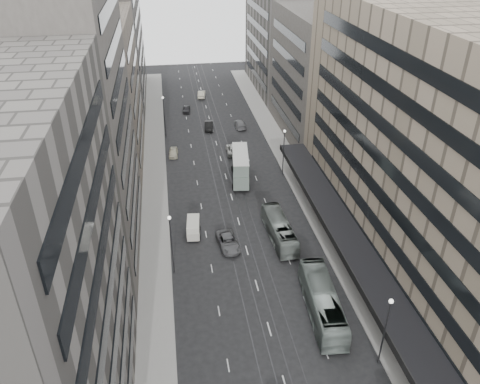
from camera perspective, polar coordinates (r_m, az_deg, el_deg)
ground at (r=51.57m, az=3.83°, el=-17.11°), size 220.00×220.00×0.00m
sidewalk_right at (r=83.43m, az=6.32°, el=3.06°), size 4.00×125.00×0.15m
sidewalk_left at (r=80.86m, az=-10.35°, el=1.79°), size 4.00×125.00×0.15m
department_store at (r=56.54m, az=24.27°, el=3.48°), size 19.20×60.00×30.00m
building_right_mid at (r=94.71m, az=10.18°, el=13.87°), size 15.00×28.00×24.00m
building_right_far at (r=122.17m, az=5.69°, el=18.77°), size 15.00×32.00×28.00m
building_left_b at (r=58.28m, az=-21.25°, el=7.13°), size 15.00×26.00×34.00m
building_left_c at (r=84.81m, az=-17.68°, el=11.38°), size 15.00×28.00×25.00m
building_left_d at (r=116.12m, az=-15.96°, el=17.23°), size 15.00×38.00×28.00m
lamp_right_near at (r=47.36m, az=17.39°, el=-15.15°), size 0.44×0.44×8.32m
lamp_right_far at (r=78.47m, az=5.36°, el=5.45°), size 0.44×0.44×8.32m
lamp_left_near at (r=56.34m, az=-8.40°, el=-5.60°), size 0.44×0.44×8.32m
lamp_left_far at (r=94.73m, az=-9.26°, el=9.62°), size 0.44×0.44×8.32m
bus_near at (r=53.34m, az=10.00°, el=-13.02°), size 3.84×12.52×3.44m
bus_far at (r=63.96m, az=4.81°, el=-4.57°), size 2.93×10.86×3.00m
double_decker at (r=77.57m, az=0.04°, el=3.21°), size 3.73×9.30×4.95m
panel_van at (r=64.80m, az=-5.71°, el=-4.30°), size 2.17×3.94×2.39m
sedan_2 at (r=62.69m, az=-1.45°, el=-6.11°), size 3.13×5.66×1.50m
sedan_4 at (r=87.78m, az=-8.12°, el=4.81°), size 1.92×4.15×1.38m
sedan_5 at (r=98.79m, az=-3.82°, el=8.06°), size 2.13×4.86×1.55m
sedan_6 at (r=88.02m, az=-0.84°, el=5.24°), size 2.72×5.44×1.48m
sedan_7 at (r=99.65m, az=0.01°, el=8.31°), size 2.23×5.19×1.49m
sedan_8 at (r=108.92m, az=-6.53°, el=10.02°), size 2.00×4.11×1.35m
sedan_9 at (r=118.37m, az=-4.71°, el=11.82°), size 2.31×4.98×1.58m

